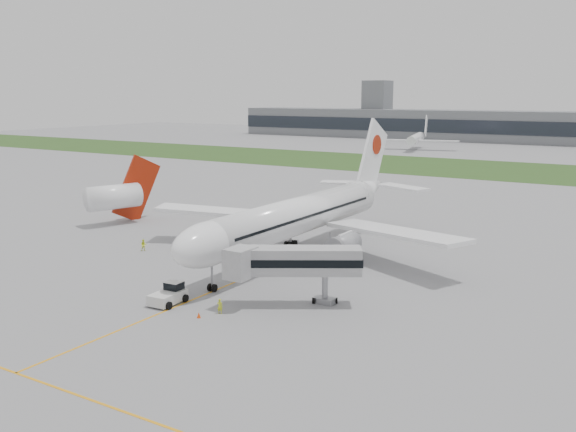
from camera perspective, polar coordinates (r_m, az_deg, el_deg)
The scene contains 14 objects.
ground at distance 84.44m, azimuth -0.40°, elevation -4.11°, with size 600.00×600.00×0.00m, color #939396.
apron_markings at distance 80.40m, azimuth -2.30°, elevation -4.89°, with size 70.00×70.00×0.04m, color orange, non-canonical shape.
grass_strip at distance 195.22m, azimuth 18.71°, elevation 3.88°, with size 600.00×50.00×0.02m, color #2F4C1C.
terminal_building at distance 302.46m, azimuth 23.61°, elevation 7.16°, with size 320.00×22.30×14.00m.
control_tower at distance 330.03m, azimuth 7.85°, elevation 6.97°, with size 12.00×12.00×56.00m, color slate, non-canonical shape.
airliner at distance 87.25m, azimuth 1.30°, elevation 0.19°, with size 48.13×53.95×17.88m.
pushback_tug at distance 69.24m, azimuth -10.49°, elevation -6.85°, with size 3.00×4.26×2.11m.
jet_bridge at distance 66.35m, azimuth 0.24°, elevation -4.09°, with size 12.65×10.07×6.35m.
safety_cone_left at distance 70.64m, azimuth -11.92°, elevation -7.16°, with size 0.36×0.36×0.50m, color #E4430C.
safety_cone_right at distance 64.61m, azimuth -7.93°, elevation -8.72°, with size 0.41×0.41×0.57m, color #E4430C.
ground_crew_near at distance 65.37m, azimuth -6.08°, elevation -7.98°, with size 0.57×0.38×1.57m, color #CAD924.
ground_crew_far at distance 92.39m, azimuth -12.71°, elevation -2.54°, with size 0.80×0.63×1.66m, color #E9FB29.
neighbor_aircraft at distance 112.13m, azimuth -14.97°, elevation 1.75°, with size 6.71×14.91×12.04m.
distant_aircraft_left at distance 257.33m, azimuth 11.25°, elevation 5.79°, with size 33.13×29.23×12.67m, color white, non-canonical shape.
Camera 1 is at (43.37, -69.09, 21.83)m, focal length 40.00 mm.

